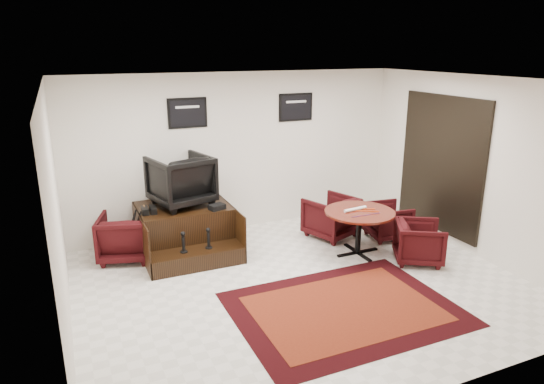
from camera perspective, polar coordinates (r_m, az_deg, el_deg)
The scene contains 16 objects.
ground at distance 6.94m, azimuth 3.51°, elevation -10.78°, with size 6.00×6.00×0.00m, color white.
room_shell at distance 6.61m, azimuth 6.46°, elevation 4.25°, with size 6.02×5.02×2.81m.
area_rug at distance 6.40m, azimuth 8.51°, elevation -13.43°, with size 2.78×2.09×0.01m.
shine_podium at distance 7.98m, azimuth -10.12°, elevation -4.52°, with size 1.45×1.50×0.75m.
shine_chair at distance 7.85m, azimuth -10.70°, elevation 1.65°, with size 0.87×0.82×0.90m, color black.
shoes_pair at distance 7.68m, azimuth -14.28°, elevation -2.07°, with size 0.23×0.27×0.09m.
polish_kit at distance 7.65m, azimuth -6.49°, elevation -1.75°, with size 0.24×0.17×0.08m, color black.
umbrella_black at distance 7.74m, azimuth -15.90°, elevation -5.02°, with size 0.31×0.12×0.84m, color black, non-canonical shape.
umbrella_hooked at distance 7.85m, azimuth -16.41°, elevation -4.78°, with size 0.31×0.12×0.83m, color black, non-canonical shape.
armchair_side at distance 7.90m, azimuth -16.87°, elevation -4.82°, with size 0.78×0.73×0.80m, color black.
meeting_table at distance 7.78m, azimuth 10.24°, elevation -2.84°, with size 1.10×1.10×0.72m.
table_chair_back at distance 8.50m, azimuth 6.95°, elevation -2.68°, with size 0.77×0.72×0.79m, color black.
table_chair_window at distance 8.63m, azimuth 13.49°, elevation -3.13°, with size 0.66×0.61×0.67m, color black.
table_chair_corner at distance 7.80m, azimuth 16.93°, elevation -5.46°, with size 0.68×0.64×0.70m, color black.
paper_roll at distance 7.75m, azimuth 9.78°, elevation -1.99°, with size 0.05×0.05×0.42m, color white.
table_clutter at distance 7.73m, azimuth 10.72°, elevation -2.25°, with size 0.56×0.37×0.01m.
Camera 1 is at (-2.85, -5.46, 3.20)m, focal length 32.00 mm.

